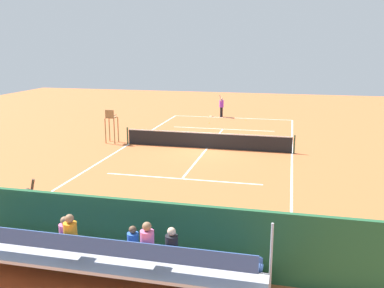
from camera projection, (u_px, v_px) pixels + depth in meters
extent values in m
plane|color=#BC6033|center=(207.00, 148.00, 25.36)|extent=(60.00, 60.00, 0.00)
cube|color=white|center=(232.00, 118.00, 35.77)|extent=(10.00, 0.10, 0.01)
cube|color=white|center=(147.00, 221.00, 14.94)|extent=(10.00, 0.10, 0.01)
cube|color=white|center=(292.00, 153.00, 24.25)|extent=(0.10, 22.00, 0.01)
cube|color=white|center=(129.00, 144.00, 26.47)|extent=(0.10, 22.00, 0.01)
cube|color=white|center=(223.00, 129.00, 31.09)|extent=(7.50, 0.10, 0.01)
cube|color=white|center=(182.00, 179.00, 19.63)|extent=(7.50, 0.10, 0.01)
cube|color=white|center=(207.00, 148.00, 25.36)|extent=(0.10, 12.10, 0.01)
cube|color=white|center=(232.00, 118.00, 35.77)|extent=(0.10, 0.30, 0.01)
cube|color=black|center=(207.00, 141.00, 25.25)|extent=(10.00, 0.02, 0.91)
cube|color=white|center=(207.00, 133.00, 25.14)|extent=(10.00, 0.04, 0.06)
cylinder|color=#2D5133|center=(294.00, 144.00, 24.10)|extent=(0.10, 0.10, 1.07)
cylinder|color=#2D5133|center=(128.00, 136.00, 26.37)|extent=(0.10, 0.10, 1.07)
cube|color=#235633|center=(111.00, 231.00, 11.87)|extent=(18.00, 0.16, 2.00)
cube|color=#B2B2B7|center=(107.00, 262.00, 11.72)|extent=(9.00, 0.10, 0.45)
cube|color=#B2B2B7|center=(102.00, 262.00, 11.34)|extent=(9.00, 0.80, 0.08)
cube|color=#B2B2B7|center=(108.00, 261.00, 11.75)|extent=(9.00, 0.04, 0.45)
cube|color=#335193|center=(99.00, 250.00, 11.15)|extent=(8.60, 0.36, 0.04)
cube|color=#335193|center=(96.00, 246.00, 10.93)|extent=(8.60, 0.03, 0.36)
cube|color=#B2B2B7|center=(87.00, 261.00, 10.48)|extent=(9.00, 0.80, 0.08)
cube|color=#B2B2B7|center=(94.00, 261.00, 10.88)|extent=(9.00, 0.04, 0.45)
cube|color=#335193|center=(84.00, 248.00, 10.29)|extent=(8.60, 0.36, 0.04)
cube|color=#335193|center=(80.00, 244.00, 10.07)|extent=(8.60, 0.03, 0.36)
cube|color=#B2B2B7|center=(70.00, 261.00, 9.62)|extent=(9.00, 0.80, 0.08)
cube|color=#B2B2B7|center=(78.00, 260.00, 10.02)|extent=(9.00, 0.04, 0.45)
cube|color=#335193|center=(66.00, 246.00, 9.43)|extent=(8.60, 0.36, 0.04)
cube|color=#335193|center=(61.00, 241.00, 9.21)|extent=(8.60, 0.03, 0.36)
cylinder|color=#B2B2B7|center=(270.00, 272.00, 9.41)|extent=(0.06, 0.06, 2.35)
cube|color=#2D2D33|center=(69.00, 241.00, 10.55)|extent=(0.32, 0.40, 0.12)
cylinder|color=pink|center=(65.00, 233.00, 10.37)|extent=(0.30, 0.30, 0.45)
sphere|color=#8C6647|center=(64.00, 220.00, 10.30)|extent=(0.20, 0.20, 0.20)
cube|color=#2D2D33|center=(74.00, 241.00, 9.55)|extent=(0.32, 0.40, 0.12)
cylinder|color=orange|center=(70.00, 232.00, 9.37)|extent=(0.30, 0.30, 0.45)
sphere|color=#8C6647|center=(69.00, 219.00, 9.30)|extent=(0.20, 0.20, 0.20)
cube|color=#2D2D33|center=(135.00, 249.00, 11.09)|extent=(0.32, 0.40, 0.12)
cylinder|color=blue|center=(133.00, 241.00, 10.91)|extent=(0.30, 0.30, 0.45)
sphere|color=brown|center=(133.00, 230.00, 10.84)|extent=(0.20, 0.20, 0.20)
cube|color=#2D2D33|center=(149.00, 250.00, 9.15)|extent=(0.32, 0.40, 0.12)
cylinder|color=pink|center=(147.00, 241.00, 8.97)|extent=(0.30, 0.30, 0.45)
sphere|color=#8C6647|center=(147.00, 226.00, 8.90)|extent=(0.20, 0.20, 0.20)
cube|color=#2D2D33|center=(173.00, 253.00, 9.95)|extent=(0.32, 0.40, 0.12)
cylinder|color=black|center=(172.00, 244.00, 9.77)|extent=(0.30, 0.30, 0.45)
sphere|color=beige|center=(171.00, 232.00, 9.69)|extent=(0.20, 0.20, 0.20)
cylinder|color=olive|center=(118.00, 130.00, 26.88)|extent=(0.07, 0.07, 1.60)
cylinder|color=olive|center=(109.00, 129.00, 27.01)|extent=(0.07, 0.07, 1.60)
cylinder|color=olive|center=(114.00, 131.00, 26.31)|extent=(0.07, 0.07, 1.60)
cylinder|color=olive|center=(105.00, 131.00, 26.44)|extent=(0.07, 0.07, 1.60)
cube|color=olive|center=(111.00, 117.00, 26.47)|extent=(0.56, 0.56, 0.06)
cube|color=olive|center=(109.00, 114.00, 26.18)|extent=(0.56, 0.06, 0.48)
cube|color=olive|center=(115.00, 115.00, 26.38)|extent=(0.04, 0.48, 0.04)
cube|color=olive|center=(107.00, 115.00, 26.49)|extent=(0.04, 0.48, 0.04)
cube|color=#234C2D|center=(199.00, 245.00, 12.23)|extent=(1.80, 0.40, 0.05)
cylinder|color=#234C2D|center=(224.00, 255.00, 12.12)|extent=(0.06, 0.06, 0.45)
cylinder|color=#234C2D|center=(174.00, 249.00, 12.45)|extent=(0.06, 0.06, 0.45)
cube|color=#234C2D|center=(197.00, 238.00, 11.99)|extent=(1.80, 0.04, 0.36)
cube|color=black|center=(135.00, 249.00, 12.52)|extent=(0.90, 0.36, 0.36)
cylinder|color=black|center=(222.00, 112.00, 36.21)|extent=(0.14, 0.14, 0.85)
cylinder|color=black|center=(221.00, 112.00, 36.02)|extent=(0.14, 0.14, 0.85)
cylinder|color=purple|center=(222.00, 104.00, 35.95)|extent=(0.45, 0.45, 0.60)
sphere|color=beige|center=(222.00, 99.00, 35.85)|extent=(0.22, 0.22, 0.22)
cylinder|color=beige|center=(220.00, 98.00, 35.65)|extent=(0.26, 0.16, 0.55)
cylinder|color=beige|center=(223.00, 103.00, 36.12)|extent=(0.11, 0.11, 0.50)
cylinder|color=black|center=(213.00, 117.00, 36.34)|extent=(0.25, 0.18, 0.03)
torus|color=#D8CC4C|center=(210.00, 116.00, 36.53)|extent=(0.42, 0.42, 0.02)
cylinder|color=white|center=(210.00, 116.00, 36.53)|extent=(0.25, 0.25, 0.00)
sphere|color=#CCDB33|center=(246.00, 120.00, 34.59)|extent=(0.07, 0.07, 0.07)
sphere|color=#CCDB33|center=(209.00, 123.00, 33.32)|extent=(0.07, 0.07, 0.07)
cylinder|color=#232328|center=(28.00, 226.00, 13.58)|extent=(0.14, 0.14, 0.85)
cylinder|color=#232328|center=(33.00, 223.00, 13.77)|extent=(0.14, 0.14, 0.85)
cylinder|color=purple|center=(28.00, 203.00, 13.50)|extent=(0.44, 0.44, 0.60)
sphere|color=brown|center=(27.00, 191.00, 13.41)|extent=(0.22, 0.22, 0.22)
cylinder|color=brown|center=(32.00, 187.00, 13.58)|extent=(0.26, 0.15, 0.55)
cylinder|color=brown|center=(23.00, 205.00, 13.31)|extent=(0.11, 0.11, 0.50)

